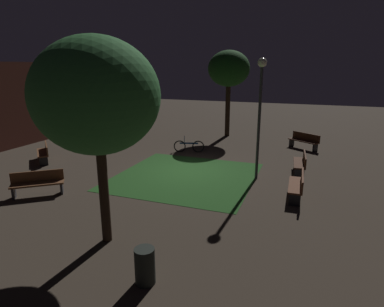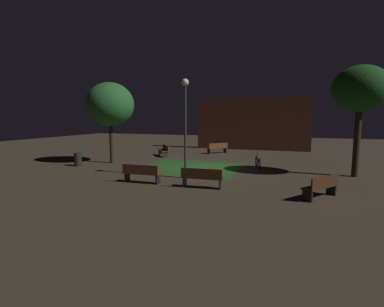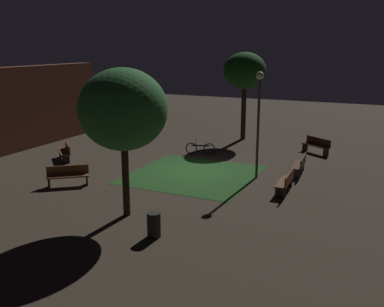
{
  "view_description": "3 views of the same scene",
  "coord_description": "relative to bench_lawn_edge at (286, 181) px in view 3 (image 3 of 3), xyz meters",
  "views": [
    {
      "loc": [
        -12.93,
        -4.97,
        4.56
      ],
      "look_at": [
        -0.2,
        -0.26,
        0.89
      ],
      "focal_mm": 30.1,
      "sensor_mm": 36.0,
      "label": 1
    },
    {
      "loc": [
        5.26,
        -16.5,
        3.04
      ],
      "look_at": [
        -0.35,
        -0.96,
        0.98
      ],
      "focal_mm": 27.34,
      "sensor_mm": 36.0,
      "label": 2
    },
    {
      "loc": [
        -19.0,
        -8.51,
        6.02
      ],
      "look_at": [
        0.0,
        0.23,
        0.84
      ],
      "focal_mm": 41.01,
      "sensor_mm": 36.0,
      "label": 3
    }
  ],
  "objects": [
    {
      "name": "bench_back_row",
      "position": [
        0.44,
        12.04,
        0.0
      ],
      "size": [
        1.59,
        1.64,
        0.88
      ],
      "color": "brown",
      "rests_on": "ground"
    },
    {
      "name": "grass_lawn",
      "position": [
        0.74,
        4.61,
        -0.48
      ],
      "size": [
        5.84,
        5.76,
        0.01
      ],
      "primitive_type": "cube",
      "color": "#23511E",
      "rests_on": "ground"
    },
    {
      "name": "lamp_post_plaza_west",
      "position": [
        1.52,
        1.72,
        2.81
      ],
      "size": [
        0.36,
        0.36,
        4.89
      ],
      "color": "#333338",
      "rests_on": "ground"
    },
    {
      "name": "ground_plane",
      "position": [
        1.47,
        4.78,
        -0.48
      ],
      "size": [
        60.0,
        60.0,
        0.0
      ],
      "primitive_type": "plane",
      "color": "#3D3328"
    },
    {
      "name": "building_wall_backdrop",
      "position": [
        2.68,
        16.07,
        1.93
      ],
      "size": [
        10.45,
        0.8,
        4.83
      ],
      "primitive_type": "cube",
      "color": "brown",
      "rests_on": "ground"
    },
    {
      "name": "bench_front_right",
      "position": [
        -3.07,
        8.92,
        0.0
      ],
      "size": [
        1.49,
        1.71,
        0.88
      ],
      "color": "brown",
      "rests_on": "ground"
    },
    {
      "name": "tree_right_canopy",
      "position": [
        -4.91,
        4.68,
        3.38
      ],
      "size": [
        3.1,
        3.1,
        5.3
      ],
      "color": "#2D2116",
      "rests_on": "ground"
    },
    {
      "name": "bench_near_trees",
      "position": [
        7.68,
        0.01,
        0.0
      ],
      "size": [
        1.42,
        1.75,
        0.88
      ],
      "color": "#422314",
      "rests_on": "ground"
    },
    {
      "name": "tree_left_canopy",
      "position": [
        9.59,
        5.05,
        3.91
      ],
      "size": [
        2.71,
        2.71,
        5.61
      ],
      "color": "#2D2116",
      "rests_on": "ground"
    },
    {
      "name": "bicycle",
      "position": [
        4.56,
        5.91,
        -0.14
      ],
      "size": [
        0.54,
        1.63,
        0.93
      ],
      "color": "black",
      "rests_on": "ground"
    },
    {
      "name": "trash_bin",
      "position": [
        -6.14,
        2.86,
        -0.07
      ],
      "size": [
        0.44,
        0.44,
        0.82
      ],
      "primitive_type": "cylinder",
      "color": "black",
      "rests_on": "ground"
    },
    {
      "name": "bench_front_left",
      "position": [
        2.95,
        0.0,
        0.0
      ],
      "size": [
        1.83,
        0.6,
        0.88
      ],
      "color": "#422314",
      "rests_on": "ground"
    },
    {
      "name": "bench_lawn_edge",
      "position": [
        0.0,
        0.0,
        0.0
      ],
      "size": [
        1.81,
        0.53,
        0.88
      ],
      "color": "brown",
      "rests_on": "ground"
    }
  ]
}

